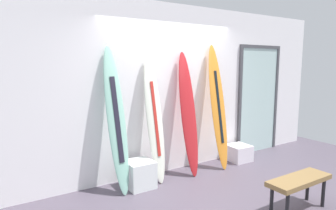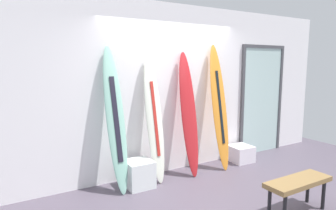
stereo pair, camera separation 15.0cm
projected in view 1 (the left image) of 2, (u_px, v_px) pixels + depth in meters
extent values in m
cube|color=#544B58|center=(217.00, 198.00, 4.01)|extent=(8.00, 8.00, 0.04)
cube|color=white|center=(168.00, 89.00, 4.90)|extent=(7.20, 0.20, 2.80)
ellipsoid|color=#86BFAC|center=(116.00, 119.00, 4.06)|extent=(0.30, 0.54, 2.10)
cube|color=black|center=(117.00, 119.00, 4.03)|extent=(0.09, 0.28, 1.18)
ellipsoid|color=silver|center=(154.00, 119.00, 4.43)|extent=(0.30, 0.46, 1.98)
cube|color=#B12620|center=(156.00, 119.00, 4.40)|extent=(0.06, 0.23, 1.13)
cone|color=black|center=(158.00, 172.00, 4.45)|extent=(0.07, 0.09, 0.11)
ellipsoid|color=#B41F24|center=(188.00, 114.00, 4.73)|extent=(0.30, 0.50, 2.03)
cone|color=black|center=(193.00, 165.00, 4.74)|extent=(0.07, 0.09, 0.11)
ellipsoid|color=orange|center=(218.00, 107.00, 5.04)|extent=(0.31, 0.51, 2.16)
cube|color=black|center=(219.00, 107.00, 5.02)|extent=(0.06, 0.27, 1.24)
cube|color=white|center=(239.00, 153.00, 5.48)|extent=(0.42, 0.42, 0.30)
cube|color=white|center=(140.00, 174.00, 4.28)|extent=(0.39, 0.39, 0.40)
cube|color=silver|center=(258.00, 101.00, 5.98)|extent=(1.03, 0.02, 2.14)
cube|color=#47474C|center=(240.00, 103.00, 5.69)|extent=(0.06, 0.06, 2.14)
cube|color=#47474C|center=(275.00, 99.00, 6.27)|extent=(0.06, 0.06, 2.14)
cube|color=#47474C|center=(261.00, 47.00, 5.83)|extent=(1.15, 0.06, 0.06)
cube|color=olive|center=(299.00, 180.00, 3.56)|extent=(0.92, 0.31, 0.06)
cylinder|color=black|center=(287.00, 208.00, 3.31)|extent=(0.04, 0.04, 0.37)
cylinder|color=black|center=(323.00, 193.00, 3.70)|extent=(0.04, 0.04, 0.37)
cylinder|color=black|center=(272.00, 200.00, 3.49)|extent=(0.04, 0.04, 0.37)
cylinder|color=black|center=(308.00, 187.00, 3.88)|extent=(0.04, 0.04, 0.37)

